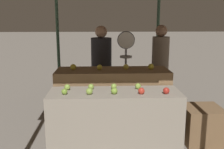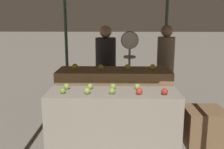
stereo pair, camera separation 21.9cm
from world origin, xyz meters
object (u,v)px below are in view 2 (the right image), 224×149
Objects in this scene: produce_scale at (130,56)px; wooden_crate_side at (204,127)px; person_vendor_at_scale at (106,64)px; person_customer_left at (165,62)px.

wooden_crate_side is at bearing -43.34° from produce_scale.
person_vendor_at_scale is 0.99× the size of person_customer_left.
person_customer_left reaches higher than produce_scale.
produce_scale is 0.52m from person_vendor_at_scale.
produce_scale is at bearing 23.79° from person_customer_left.
wooden_crate_side is (0.98, -0.93, -0.84)m from produce_scale.
person_customer_left is 1.50m from wooden_crate_side.
wooden_crate_side is (0.32, -1.31, -0.67)m from person_customer_left.
person_customer_left is 3.12× the size of wooden_crate_side.
produce_scale is at bearing 151.57° from person_vendor_at_scale.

